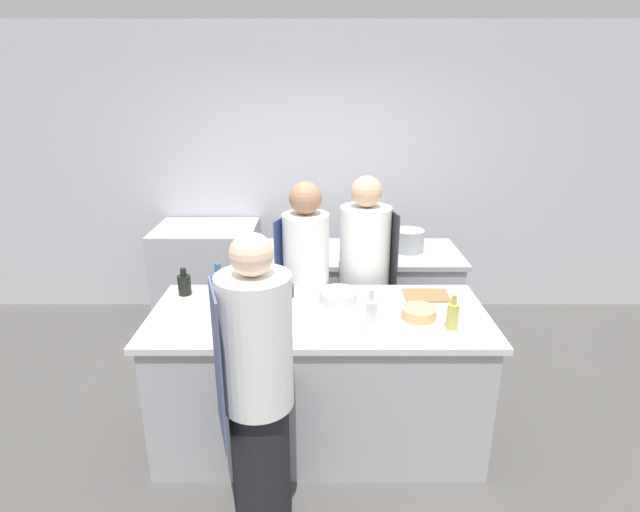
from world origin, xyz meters
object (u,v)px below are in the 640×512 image
(bowl_wooden_salad, at_px, (282,291))
(cup, at_px, (257,287))
(bowl_mixing_large, at_px, (420,313))
(stockpot, at_px, (410,241))
(bottle_cooking_oil, at_px, (220,288))
(bottle_olive_oil, at_px, (372,315))
(chef_at_pass_far, at_px, (307,292))
(bottle_sauce, at_px, (240,295))
(bottle_water, at_px, (224,313))
(bowl_prep_small, at_px, (339,296))
(bowl_ceramic_blue, at_px, (274,325))
(bottle_vinegar, at_px, (454,315))
(oven_range, at_px, (210,275))
(bottle_wine, at_px, (185,284))
(chef_at_stove, at_px, (365,283))
(chef_at_prep_near, at_px, (258,391))

(bowl_wooden_salad, bearing_deg, cup, 168.06)
(bowl_mixing_large, distance_m, stockpot, 1.27)
(bottle_cooking_oil, bearing_deg, bottle_olive_oil, -21.66)
(chef_at_pass_far, relative_size, bottle_sauce, 8.08)
(bottle_sauce, distance_m, bottle_water, 0.26)
(chef_at_pass_far, height_order, bowl_prep_small, chef_at_pass_far)
(cup, bearing_deg, bowl_ceramic_blue, -72.67)
(bottle_vinegar, distance_m, stockpot, 1.40)
(bottle_sauce, height_order, bowl_ceramic_blue, bottle_sauce)
(oven_range, height_order, bowl_ceramic_blue, bowl_ceramic_blue)
(bottle_sauce, height_order, bowl_mixing_large, bottle_sauce)
(oven_range, bearing_deg, bottle_water, -74.74)
(bowl_ceramic_blue, xyz_separation_m, cup, (-0.16, 0.51, 0.02))
(bottle_wine, height_order, bowl_prep_small, bottle_wine)
(bottle_wine, bearing_deg, bowl_ceramic_blue, -38.31)
(bottle_vinegar, bearing_deg, bowl_ceramic_blue, -179.34)
(bowl_prep_small, relative_size, bowl_wooden_salad, 1.42)
(bowl_mixing_large, relative_size, bowl_prep_small, 0.84)
(bottle_vinegar, height_order, bottle_cooking_oil, bottle_cooking_oil)
(chef_at_stove, bearing_deg, oven_range, -136.23)
(bottle_vinegar, height_order, bowl_prep_small, bottle_vinegar)
(bottle_vinegar, relative_size, cup, 2.22)
(chef_at_prep_near, distance_m, stockpot, 2.17)
(stockpot, bearing_deg, bottle_wine, -151.16)
(chef_at_pass_far, distance_m, bottle_wine, 0.86)
(oven_range, xyz_separation_m, bowl_mixing_large, (1.68, -1.78, 0.46))
(bottle_olive_oil, bearing_deg, bowl_ceramic_blue, 178.03)
(chef_at_prep_near, bearing_deg, bottle_water, 9.11)
(bottle_cooking_oil, relative_size, bowl_mixing_large, 1.31)
(stockpot, bearing_deg, bottle_vinegar, -89.23)
(bowl_wooden_salad, bearing_deg, bottle_olive_oil, -42.06)
(bottle_sauce, xyz_separation_m, bowl_prep_small, (0.63, 0.09, -0.04))
(bottle_olive_oil, distance_m, bottle_water, 0.86)
(bowl_wooden_salad, xyz_separation_m, stockpot, (1.00, 0.94, 0.05))
(bowl_mixing_large, distance_m, bowl_prep_small, 0.54)
(bottle_cooking_oil, distance_m, bowl_prep_small, 0.77)
(bottle_cooking_oil, xyz_separation_m, stockpot, (1.39, 1.06, -0.02))
(chef_at_stove, bearing_deg, bottle_wine, -81.82)
(bottle_vinegar, distance_m, cup, 1.30)
(chef_at_stove, xyz_separation_m, bottle_wine, (-1.25, -0.44, 0.17))
(bottle_wine, relative_size, bowl_mixing_large, 0.88)
(bottle_cooking_oil, bearing_deg, bottle_vinegar, -13.55)
(chef_at_prep_near, xyz_separation_m, bottle_cooking_oil, (-0.33, 0.82, 0.21))
(bottle_olive_oil, bearing_deg, chef_at_prep_near, -143.03)
(bowl_prep_small, xyz_separation_m, bowl_wooden_salad, (-0.38, 0.08, 0.00))
(chef_at_stove, distance_m, bottle_sauce, 1.08)
(bottle_water, height_order, bowl_wooden_salad, bottle_water)
(bottle_wine, xyz_separation_m, bowl_mixing_large, (1.50, -0.36, -0.04))
(bowl_wooden_salad, xyz_separation_m, cup, (-0.17, 0.04, 0.01))
(bowl_mixing_large, bearing_deg, bottle_water, -175.69)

